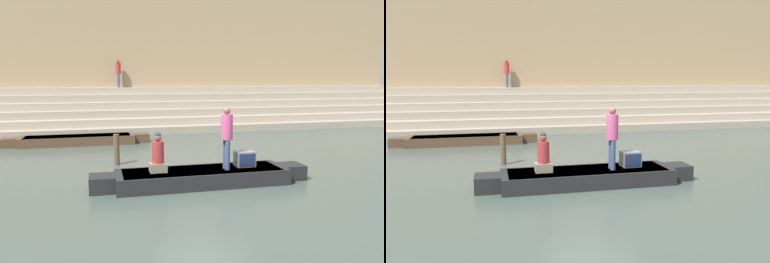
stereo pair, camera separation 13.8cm
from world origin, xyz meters
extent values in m
plane|color=#47544C|center=(0.00, 0.00, 0.00)|extent=(120.00, 120.00, 0.00)
cube|color=tan|center=(0.00, 11.23, 0.20)|extent=(36.00, 4.21, 0.40)
cube|color=#B2A28D|center=(0.00, 11.59, 0.60)|extent=(36.00, 3.51, 0.40)
cube|color=tan|center=(0.00, 11.94, 0.99)|extent=(36.00, 2.81, 0.40)
cube|color=#B2A28D|center=(0.00, 12.29, 1.39)|extent=(36.00, 2.10, 0.40)
cube|color=tan|center=(0.00, 12.64, 1.79)|extent=(36.00, 1.40, 0.40)
cube|color=#B2A28D|center=(0.00, 12.99, 2.18)|extent=(36.00, 0.70, 0.40)
cube|color=tan|center=(0.00, 13.94, 4.42)|extent=(34.20, 1.20, 8.84)
cube|color=brown|center=(0.00, 13.32, 0.30)|extent=(34.20, 0.12, 0.60)
cube|color=black|center=(-0.11, -0.22, 0.21)|extent=(4.77, 1.32, 0.43)
cube|color=#993328|center=(-0.11, -0.22, 0.40)|extent=(4.39, 1.22, 0.05)
cube|color=black|center=(2.61, -0.22, 0.21)|extent=(0.67, 0.73, 0.43)
cube|color=black|center=(-2.83, -0.22, 0.21)|extent=(0.67, 0.73, 0.43)
cylinder|color=olive|center=(-0.83, 0.54, 0.33)|extent=(2.62, 0.04, 0.04)
cylinder|color=#3D4C75|center=(0.56, -0.23, 0.85)|extent=(0.14, 0.14, 0.84)
cylinder|color=#3D4C75|center=(0.56, -0.41, 0.85)|extent=(0.14, 0.14, 0.84)
cylinder|color=#C64C7F|center=(0.56, -0.32, 1.61)|extent=(0.33, 0.33, 0.70)
sphere|color=brown|center=(0.56, -0.32, 2.06)|extent=(0.20, 0.20, 0.20)
cube|color=gray|center=(-1.34, -0.18, 0.55)|extent=(0.46, 0.36, 0.24)
cylinder|color=#B23333|center=(-1.34, -0.18, 0.97)|extent=(0.33, 0.33, 0.59)
sphere|color=brown|center=(-1.34, -0.18, 1.36)|extent=(0.20, 0.20, 0.20)
sphere|color=#333338|center=(-1.34, -0.18, 1.43)|extent=(0.17, 0.17, 0.17)
cube|color=slate|center=(1.18, -0.11, 0.65)|extent=(0.55, 0.42, 0.43)
cube|color=navy|center=(1.18, -0.32, 0.65)|extent=(0.47, 0.02, 0.35)
cube|color=brown|center=(-3.79, 7.20, 0.20)|extent=(4.93, 1.20, 0.40)
cube|color=#2D2D2D|center=(-3.79, 7.20, 0.37)|extent=(4.53, 1.10, 0.05)
cube|color=brown|center=(-0.98, 7.20, 0.20)|extent=(0.69, 0.66, 0.40)
cube|color=brown|center=(-6.60, 7.20, 0.20)|extent=(0.69, 0.66, 0.40)
cylinder|color=brown|center=(-2.31, 2.78, 0.53)|extent=(0.20, 0.20, 1.06)
cylinder|color=#3D4C75|center=(-1.67, 13.07, 2.78)|extent=(0.13, 0.13, 0.79)
cylinder|color=#3D4C75|center=(-1.67, 12.90, 2.78)|extent=(0.13, 0.13, 0.79)
cylinder|color=#B23333|center=(-1.67, 12.99, 3.51)|extent=(0.31, 0.31, 0.66)
sphere|color=brown|center=(-1.67, 12.99, 3.93)|extent=(0.19, 0.19, 0.19)
camera|label=1|loc=(-2.83, -9.99, 2.96)|focal=35.00mm
camera|label=2|loc=(-2.70, -10.02, 2.96)|focal=35.00mm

